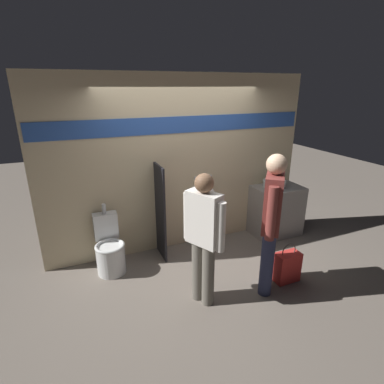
% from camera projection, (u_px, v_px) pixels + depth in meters
% --- Properties ---
extents(ground_plane, '(16.00, 16.00, 0.00)m').
position_uv_depth(ground_plane, '(196.00, 260.00, 4.57)').
color(ground_plane, '#70665B').
extents(display_wall, '(4.24, 0.07, 2.70)m').
position_uv_depth(display_wall, '(181.00, 165.00, 4.63)').
color(display_wall, beige).
rests_on(display_wall, ground_plane).
extents(sink_counter, '(0.82, 0.56, 0.87)m').
position_uv_depth(sink_counter, '(276.00, 210.00, 5.28)').
color(sink_counter, gray).
rests_on(sink_counter, ground_plane).
extents(sink_basin, '(0.39, 0.39, 0.25)m').
position_uv_depth(sink_basin, '(274.00, 183.00, 5.15)').
color(sink_basin, silver).
rests_on(sink_basin, sink_counter).
extents(cell_phone, '(0.07, 0.14, 0.01)m').
position_uv_depth(cell_phone, '(271.00, 190.00, 4.94)').
color(cell_phone, '#B7B7BC').
rests_on(cell_phone, sink_counter).
extents(divider_near_counter, '(0.03, 0.45, 1.45)m').
position_uv_depth(divider_near_counter, '(160.00, 212.00, 4.47)').
color(divider_near_counter, black).
rests_on(divider_near_counter, ground_plane).
extents(urinal_near_counter, '(0.32, 0.31, 1.19)m').
position_uv_depth(urinal_near_counter, '(206.00, 200.00, 4.80)').
color(urinal_near_counter, silver).
rests_on(urinal_near_counter, ground_plane).
extents(toilet, '(0.41, 0.58, 0.94)m').
position_uv_depth(toilet, '(110.00, 250.00, 4.24)').
color(toilet, silver).
rests_on(toilet, ground_plane).
extents(person_in_vest, '(0.35, 0.52, 1.63)m').
position_uv_depth(person_in_vest, '(203.00, 235.00, 3.42)').
color(person_in_vest, '#666056').
rests_on(person_in_vest, ground_plane).
extents(person_with_lanyard, '(0.44, 0.51, 1.80)m').
position_uv_depth(person_with_lanyard, '(271.00, 220.00, 3.59)').
color(person_with_lanyard, '#282D4C').
rests_on(person_with_lanyard, ground_plane).
extents(shopping_bag, '(0.34, 0.19, 0.56)m').
position_uv_depth(shopping_bag, '(287.00, 267.00, 4.03)').
color(shopping_bag, red).
rests_on(shopping_bag, ground_plane).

